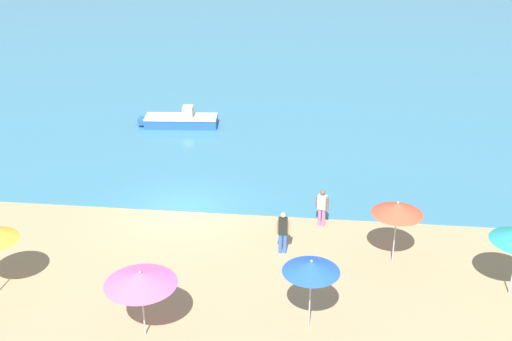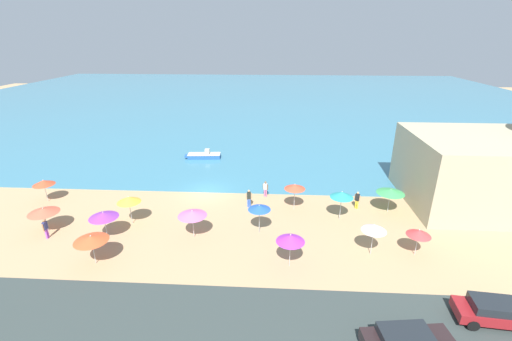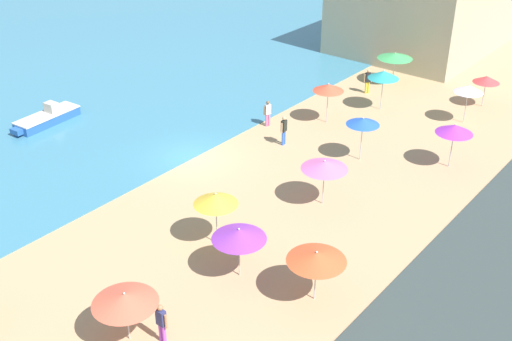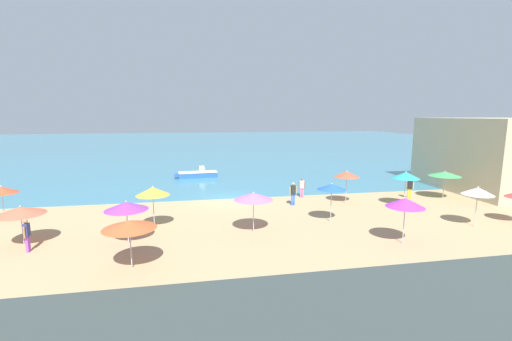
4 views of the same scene
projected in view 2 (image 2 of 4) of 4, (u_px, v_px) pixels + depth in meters
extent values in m
plane|color=tan|center=(207.00, 193.00, 35.27)|extent=(160.00, 160.00, 0.00)
cube|color=teal|center=(248.00, 99.00, 86.26)|extent=(150.00, 110.00, 0.05)
cube|color=#333D3B|center=(143.00, 334.00, 18.57)|extent=(80.00, 8.00, 0.06)
cylinder|color=#B2B2B7|center=(46.00, 193.00, 33.13)|extent=(0.05, 0.05, 1.81)
cone|color=#DE492A|center=(43.00, 182.00, 32.73)|extent=(2.00, 2.00, 0.45)
sphere|color=silver|center=(43.00, 180.00, 32.63)|extent=(0.08, 0.08, 0.08)
cylinder|color=#B2B2B7|center=(290.00, 253.00, 23.74)|extent=(0.05, 0.05, 2.06)
cone|color=purple|center=(290.00, 238.00, 23.29)|extent=(1.99, 1.99, 0.49)
sphere|color=silver|center=(291.00, 235.00, 23.18)|extent=(0.08, 0.08, 0.08)
cylinder|color=#B2B2B7|center=(372.00, 242.00, 25.03)|extent=(0.05, 0.05, 2.06)
cone|color=silver|center=(374.00, 228.00, 24.58)|extent=(1.80, 1.80, 0.45)
sphere|color=silver|center=(375.00, 225.00, 24.49)|extent=(0.08, 0.08, 0.08)
cylinder|color=#B2B2B7|center=(389.00, 202.00, 31.11)|extent=(0.05, 0.05, 1.94)
cone|color=#3FA256|center=(391.00, 191.00, 30.70)|extent=(2.48, 2.48, 0.37)
sphere|color=silver|center=(391.00, 189.00, 30.62)|extent=(0.08, 0.08, 0.08)
cylinder|color=#B2B2B7|center=(106.00, 227.00, 27.12)|extent=(0.05, 0.05, 1.89)
cone|color=purple|center=(103.00, 215.00, 26.71)|extent=(2.26, 2.26, 0.43)
sphere|color=silver|center=(103.00, 212.00, 26.62)|extent=(0.08, 0.08, 0.08)
cylinder|color=#B2B2B7|center=(416.00, 245.00, 25.01)|extent=(0.05, 0.05, 1.72)
cone|color=#F03D3E|center=(419.00, 233.00, 24.63)|extent=(1.72, 1.72, 0.42)
sphere|color=silver|center=(420.00, 230.00, 24.54)|extent=(0.08, 0.08, 0.08)
cylinder|color=#B2B2B7|center=(294.00, 199.00, 31.52)|extent=(0.05, 0.05, 2.15)
cone|color=#F04F33|center=(295.00, 187.00, 31.06)|extent=(1.92, 1.92, 0.43)
sphere|color=silver|center=(295.00, 184.00, 30.97)|extent=(0.08, 0.08, 0.08)
cylinder|color=#B2B2B7|center=(131.00, 213.00, 29.12)|extent=(0.05, 0.05, 2.11)
cone|color=yellow|center=(129.00, 199.00, 28.65)|extent=(1.98, 1.98, 0.49)
sphere|color=silver|center=(128.00, 196.00, 28.55)|extent=(0.08, 0.08, 0.08)
cylinder|color=#B2B2B7|center=(193.00, 226.00, 27.17)|extent=(0.05, 0.05, 2.00)
cone|color=pink|center=(192.00, 213.00, 26.75)|extent=(2.29, 2.29, 0.40)
sphere|color=silver|center=(192.00, 211.00, 26.66)|extent=(0.08, 0.08, 0.08)
cylinder|color=#B2B2B7|center=(46.00, 222.00, 28.10)|extent=(0.05, 0.05, 1.73)
cone|color=#D65A40|center=(43.00, 211.00, 27.73)|extent=(2.40, 2.40, 0.41)
sphere|color=silver|center=(43.00, 208.00, 27.64)|extent=(0.08, 0.08, 0.08)
cylinder|color=#B2B2B7|center=(94.00, 252.00, 24.03)|extent=(0.05, 0.05, 1.92)
cone|color=#D9532B|center=(91.00, 239.00, 23.63)|extent=(2.35, 2.35, 0.37)
sphere|color=silver|center=(90.00, 236.00, 23.55)|extent=(0.08, 0.08, 0.08)
cylinder|color=#B2B2B7|center=(340.00, 208.00, 29.80)|extent=(0.05, 0.05, 2.20)
cone|color=teal|center=(342.00, 195.00, 29.32)|extent=(2.00, 2.00, 0.49)
sphere|color=silver|center=(342.00, 192.00, 29.22)|extent=(0.08, 0.08, 0.08)
cylinder|color=#B2B2B7|center=(259.00, 221.00, 27.76)|extent=(0.05, 0.05, 2.19)
cone|color=blue|center=(259.00, 208.00, 27.31)|extent=(1.84, 1.84, 0.35)
sphere|color=silver|center=(259.00, 205.00, 27.23)|extent=(0.08, 0.08, 0.08)
cylinder|color=#AB4BC6|center=(48.00, 233.00, 27.33)|extent=(0.14, 0.14, 0.82)
cylinder|color=#AB4BC6|center=(46.00, 234.00, 27.16)|extent=(0.14, 0.14, 0.82)
cube|color=navy|center=(45.00, 226.00, 26.98)|extent=(0.22, 0.36, 0.65)
sphere|color=#A5714A|center=(44.00, 221.00, 26.81)|extent=(0.22, 0.22, 0.22)
cylinder|color=#A5714A|center=(47.00, 225.00, 27.22)|extent=(0.09, 0.09, 0.59)
cylinder|color=#A5714A|center=(43.00, 228.00, 26.77)|extent=(0.09, 0.09, 0.59)
cylinder|color=#D0689B|center=(266.00, 193.00, 34.23)|extent=(0.14, 0.14, 0.80)
cylinder|color=#D0689B|center=(265.00, 193.00, 34.30)|extent=(0.14, 0.14, 0.80)
cube|color=silver|center=(265.00, 186.00, 34.00)|extent=(0.42, 0.34, 0.63)
sphere|color=brown|center=(265.00, 182.00, 33.84)|extent=(0.22, 0.22, 0.22)
cylinder|color=brown|center=(268.00, 187.00, 33.93)|extent=(0.09, 0.09, 0.57)
cylinder|color=brown|center=(263.00, 186.00, 34.11)|extent=(0.09, 0.09, 0.57)
cylinder|color=yellow|center=(357.00, 205.00, 31.87)|extent=(0.14, 0.14, 0.82)
cylinder|color=yellow|center=(356.00, 204.00, 31.98)|extent=(0.14, 0.14, 0.82)
cube|color=black|center=(357.00, 197.00, 31.65)|extent=(0.42, 0.40, 0.65)
sphere|color=tan|center=(358.00, 193.00, 31.48)|extent=(0.22, 0.22, 0.22)
cylinder|color=tan|center=(360.00, 199.00, 31.52)|extent=(0.09, 0.09, 0.59)
cylinder|color=tan|center=(355.00, 197.00, 31.82)|extent=(0.09, 0.09, 0.59)
cylinder|color=blue|center=(248.00, 203.00, 32.18)|extent=(0.14, 0.14, 0.86)
cylinder|color=blue|center=(250.00, 203.00, 32.18)|extent=(0.14, 0.14, 0.86)
cube|color=black|center=(249.00, 195.00, 31.90)|extent=(0.38, 0.25, 0.68)
sphere|color=tan|center=(249.00, 191.00, 31.72)|extent=(0.22, 0.22, 0.22)
cylinder|color=tan|center=(246.00, 196.00, 31.91)|extent=(0.09, 0.09, 0.61)
cylinder|color=tan|center=(252.00, 196.00, 31.92)|extent=(0.09, 0.09, 0.61)
cube|color=#1E2328|center=(405.00, 335.00, 17.02)|extent=(2.68, 1.75, 0.46)
cylinder|color=black|center=(428.00, 334.00, 18.17)|extent=(0.66, 0.29, 0.64)
cylinder|color=black|center=(372.00, 337.00, 17.99)|extent=(0.66, 0.29, 0.64)
cube|color=maroon|center=(498.00, 314.00, 19.08)|extent=(4.61, 2.10, 0.59)
cube|color=#1E2328|center=(496.00, 305.00, 18.91)|extent=(2.64, 1.70, 0.51)
cylinder|color=black|center=(462.00, 305.00, 20.13)|extent=(0.66, 0.28, 0.64)
cylinder|color=black|center=(473.00, 325.00, 18.70)|extent=(0.66, 0.28, 0.64)
cube|color=#2859A2|center=(204.00, 156.00, 44.81)|extent=(4.28, 1.65, 0.54)
cube|color=#2859A2|center=(187.00, 156.00, 44.74)|extent=(0.50, 0.77, 0.32)
cube|color=silver|center=(204.00, 154.00, 44.69)|extent=(4.29, 1.72, 0.08)
cube|color=#B2AD9E|center=(207.00, 152.00, 44.59)|extent=(0.66, 0.83, 0.69)
cube|color=tan|center=(500.00, 171.00, 31.95)|extent=(16.50, 10.74, 6.55)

